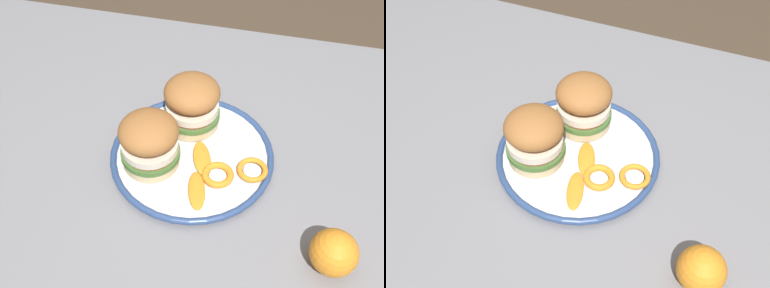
# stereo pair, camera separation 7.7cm
# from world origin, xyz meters

# --- Properties ---
(dining_table) EXTENTS (1.36, 0.84, 0.71)m
(dining_table) POSITION_xyz_m (0.00, 0.00, 0.62)
(dining_table) COLOR gray
(dining_table) RESTS_ON ground
(dinner_plate) EXTENTS (0.29, 0.29, 0.02)m
(dinner_plate) POSITION_xyz_m (-0.04, 0.02, 0.72)
(dinner_plate) COLOR white
(dinner_plate) RESTS_ON dining_table
(sandwich_half_left) EXTENTS (0.13, 0.13, 0.10)m
(sandwich_half_left) POSITION_xyz_m (-0.10, -0.02, 0.78)
(sandwich_half_left) COLOR beige
(sandwich_half_left) RESTS_ON dinner_plate
(sandwich_half_right) EXTENTS (0.12, 0.12, 0.10)m
(sandwich_half_right) POSITION_xyz_m (-0.05, 0.09, 0.78)
(sandwich_half_right) COLOR beige
(sandwich_half_right) RESTS_ON dinner_plate
(orange_peel_curled) EXTENTS (0.06, 0.06, 0.01)m
(orange_peel_curled) POSITION_xyz_m (0.02, -0.02, 0.74)
(orange_peel_curled) COLOR orange
(orange_peel_curled) RESTS_ON dinner_plate
(orange_peel_strip_long) EXTENTS (0.05, 0.08, 0.01)m
(orange_peel_strip_long) POSITION_xyz_m (-0.01, -0.06, 0.74)
(orange_peel_strip_long) COLOR orange
(orange_peel_strip_long) RESTS_ON dinner_plate
(orange_peel_strip_short) EXTENTS (0.05, 0.08, 0.01)m
(orange_peel_strip_short) POSITION_xyz_m (-0.02, 0.01, 0.74)
(orange_peel_strip_short) COLOR orange
(orange_peel_strip_short) RESTS_ON dinner_plate
(orange_peel_small_curl) EXTENTS (0.06, 0.06, 0.01)m
(orange_peel_small_curl) POSITION_xyz_m (0.07, 0.00, 0.74)
(orange_peel_small_curl) COLOR orange
(orange_peel_small_curl) RESTS_ON dinner_plate
(whole_orange) EXTENTS (0.07, 0.07, 0.07)m
(whole_orange) POSITION_xyz_m (0.21, -0.13, 0.75)
(whole_orange) COLOR orange
(whole_orange) RESTS_ON dining_table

